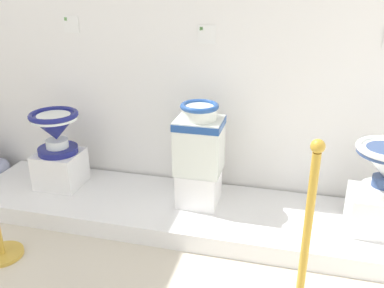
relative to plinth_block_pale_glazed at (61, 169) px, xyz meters
The scene contains 10 objects.
wall_back 1.73m from the plinth_block_pale_glazed, 18.03° to the left, with size 4.48×0.06×3.00m, color white.
display_platform 1.18m from the plinth_block_pale_glazed, ahead, with size 3.55×0.76×0.13m, color white.
plinth_block_pale_glazed is the anchor object (origin of this frame).
antique_toilet_pale_glazed 0.35m from the plinth_block_pale_glazed, 53.13° to the left, with size 0.37×0.37×0.33m.
plinth_block_slender_white 1.13m from the plinth_block_pale_glazed, ahead, with size 0.29×0.30×0.25m, color white.
antique_toilet_slender_white 1.19m from the plinth_block_pale_glazed, ahead, with size 0.33×0.29×0.51m.
plinth_block_central_ornate 2.34m from the plinth_block_pale_glazed, ahead, with size 0.36×0.32×0.27m, color white.
info_placard_first 1.13m from the plinth_block_pale_glazed, 84.74° to the left, with size 0.13×0.01×0.13m.
info_placard_second 1.55m from the plinth_block_pale_glazed, 17.21° to the left, with size 0.13×0.01×0.13m.
stanchion_post_near_right 2.07m from the plinth_block_pale_glazed, 26.12° to the right, with size 0.26×0.26×1.05m.
Camera 1 is at (2.71, -0.32, 1.68)m, focal length 38.29 mm.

